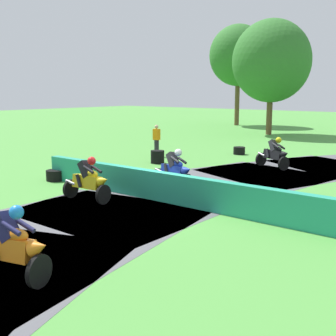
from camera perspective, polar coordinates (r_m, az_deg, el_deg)
The scene contains 13 objects.
ground_plane at distance 13.85m, azimuth -1.84°, elevation -4.05°, with size 120.00×120.00×0.00m, color #4C933D.
track_asphalt at distance 13.04m, azimuth 2.64°, elevation -4.94°, with size 10.02×32.12×0.01m.
safety_barrier at distance 11.19m, azimuth 18.22°, elevation -5.62°, with size 0.30×20.22×0.90m, color #239375.
motorcycle_lead_black at distance 19.76m, azimuth 13.70°, elevation 1.85°, with size 1.72×1.18×1.43m.
motorcycle_chase_blue at distance 15.30m, azimuth 0.89°, elevation -0.18°, with size 1.71×0.90×1.43m.
motorcycle_trailing_yellow at distance 13.68m, azimuth -10.22°, elevation -1.55°, with size 1.68×0.78×1.42m.
motorcycle_fourth_orange at distance 8.40m, azimuth -19.58°, elevation -9.42°, with size 1.68×1.04×1.42m.
tire_stack_near at distance 23.73m, azimuth 9.23°, elevation 2.24°, with size 0.62×0.62×0.40m.
tire_stack_mid_a at distance 20.56m, azimuth -1.37°, elevation 1.46°, with size 0.64×0.64×0.60m.
tire_stack_mid_b at distance 17.16m, azimuth -14.42°, elevation -0.92°, with size 0.69×0.69×0.40m.
track_marshal at distance 22.63m, azimuth -1.49°, elevation 3.57°, with size 0.34×0.24×1.63m.
tree_far_left at distance 34.84m, azimuth 13.28°, elevation 13.35°, with size 5.89×5.89×8.63m.
tree_far_right at distance 43.72m, azimuth 9.12°, elevation 14.22°, with size 5.52×5.52×9.56m.
Camera 1 is at (8.84, -10.12, 3.38)m, focal length 46.95 mm.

